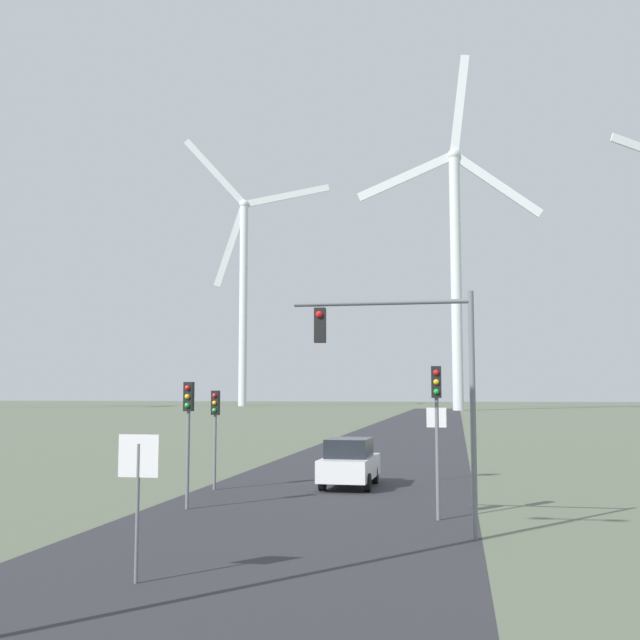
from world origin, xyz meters
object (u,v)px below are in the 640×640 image
at_px(stop_sign_near, 138,479).
at_px(traffic_light_post_near_right, 437,407).
at_px(traffic_light_mast_overhead, 409,361).
at_px(wind_turbine_center, 456,252).
at_px(traffic_light_post_mid_left, 215,417).
at_px(car_approaching, 350,463).
at_px(traffic_light_post_near_left, 188,416).
at_px(stop_sign_far, 437,429).
at_px(wind_turbine_left, 243,281).

xyz_separation_m(stop_sign_near, traffic_light_post_near_right, (5.39, 8.05, 1.21)).
bearing_deg(traffic_light_mast_overhead, wind_turbine_center, 89.42).
height_order(traffic_light_post_mid_left, traffic_light_mast_overhead, traffic_light_mast_overhead).
bearing_deg(traffic_light_mast_overhead, car_approaching, 106.76).
xyz_separation_m(traffic_light_mast_overhead, car_approaching, (-2.87, 9.52, -3.43)).
xyz_separation_m(traffic_light_post_near_left, car_approaching, (4.15, 6.23, -1.93)).
xyz_separation_m(stop_sign_far, wind_turbine_left, (-55.61, 162.15, 31.73)).
bearing_deg(traffic_light_post_near_left, traffic_light_mast_overhead, -25.15).
relative_size(stop_sign_near, stop_sign_far, 0.94).
height_order(stop_sign_far, car_approaching, stop_sign_far).
xyz_separation_m(traffic_light_mast_overhead, wind_turbine_center, (1.37, 134.69, 27.93)).
relative_size(traffic_light_post_near_right, traffic_light_mast_overhead, 0.71).
height_order(traffic_light_post_near_right, wind_turbine_center, wind_turbine_center).
distance_m(stop_sign_far, wind_turbine_left, 174.33).
relative_size(traffic_light_post_near_left, car_approaching, 0.94).
distance_m(stop_sign_near, traffic_light_mast_overhead, 7.60).
bearing_deg(traffic_light_post_near_right, traffic_light_post_mid_left, 147.96).
xyz_separation_m(traffic_light_post_near_right, wind_turbine_center, (0.76, 132.03, 29.13)).
bearing_deg(traffic_light_post_near_right, traffic_light_post_near_left, 175.25).
distance_m(traffic_light_post_near_left, car_approaching, 7.73).
distance_m(stop_sign_near, traffic_light_post_near_left, 9.01).
distance_m(traffic_light_mast_overhead, car_approaching, 10.52).
distance_m(traffic_light_post_near_left, traffic_light_post_mid_left, 4.58).
bearing_deg(wind_turbine_left, traffic_light_mast_overhead, -72.42).
bearing_deg(traffic_light_post_near_right, car_approaching, 116.89).
xyz_separation_m(traffic_light_post_near_right, car_approaching, (-3.48, 6.86, -2.23)).
distance_m(traffic_light_post_near_left, traffic_light_mast_overhead, 7.89).
distance_m(traffic_light_post_near_left, wind_turbine_left, 180.56).
bearing_deg(stop_sign_near, wind_turbine_left, 105.68).
relative_size(stop_sign_near, traffic_light_mast_overhead, 0.45).
xyz_separation_m(traffic_light_post_mid_left, traffic_light_mast_overhead, (7.64, -7.82, 1.67)).
xyz_separation_m(stop_sign_near, traffic_light_post_mid_left, (-2.86, 13.22, 0.73)).
height_order(traffic_light_post_mid_left, wind_turbine_left, wind_turbine_left).
height_order(stop_sign_near, traffic_light_mast_overhead, traffic_light_mast_overhead).
bearing_deg(stop_sign_far, traffic_light_mast_overhead, -91.54).
bearing_deg(traffic_light_post_near_right, wind_turbine_center, 89.67).
xyz_separation_m(stop_sign_near, traffic_light_mast_overhead, (4.78, 5.39, 2.41)).
bearing_deg(car_approaching, traffic_light_post_near_right, -63.11).
xyz_separation_m(traffic_light_mast_overhead, wind_turbine_left, (-55.28, 174.51, 29.45)).
distance_m(traffic_light_post_mid_left, wind_turbine_left, 176.13).
xyz_separation_m(stop_sign_near, traffic_light_post_near_left, (-2.23, 8.68, 0.91)).
distance_m(traffic_light_post_near_right, wind_turbine_center, 135.21).
relative_size(stop_sign_far, traffic_light_mast_overhead, 0.48).
height_order(traffic_light_post_near_right, wind_turbine_left, wind_turbine_left).
height_order(stop_sign_near, wind_turbine_center, wind_turbine_center).
relative_size(wind_turbine_left, wind_turbine_center, 0.98).
height_order(stop_sign_far, wind_turbine_left, wind_turbine_left).
relative_size(traffic_light_mast_overhead, wind_turbine_left, 0.08).
height_order(stop_sign_near, traffic_light_post_mid_left, traffic_light_post_mid_left).
distance_m(stop_sign_far, traffic_light_post_mid_left, 9.20).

